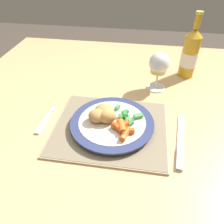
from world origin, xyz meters
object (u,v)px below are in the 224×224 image
at_px(table_knife, 180,145).
at_px(wine_glass, 159,65).
at_px(dinner_plate, 112,123).
at_px(fork, 45,122).
at_px(bottle, 190,54).
at_px(dining_table, 109,116).

bearing_deg(table_knife, wine_glass, 103.00).
bearing_deg(dinner_plate, fork, -177.74).
relative_size(table_knife, bottle, 0.86).
bearing_deg(dining_table, fork, -136.75).
height_order(fork, table_knife, table_knife).
relative_size(dinner_plate, fork, 1.90).
xyz_separation_m(table_knife, bottle, (0.05, 0.41, 0.09)).
bearing_deg(dinner_plate, table_knife, -12.57).
distance_m(table_knife, wine_glass, 0.31).
height_order(dining_table, table_knife, table_knife).
relative_size(fork, bottle, 0.52).
height_order(dinner_plate, table_knife, dinner_plate).
bearing_deg(dinner_plate, dining_table, 103.69).
bearing_deg(fork, table_knife, -4.98).
bearing_deg(fork, dining_table, 43.25).
height_order(fork, wine_glass, wine_glass).
distance_m(dinner_plate, wine_glass, 0.29).
bearing_deg(dinner_plate, wine_glass, 61.78).
bearing_deg(fork, wine_glass, 36.35).
relative_size(dining_table, bottle, 4.49).
relative_size(table_knife, wine_glass, 1.53).
distance_m(dinner_plate, bottle, 0.45).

